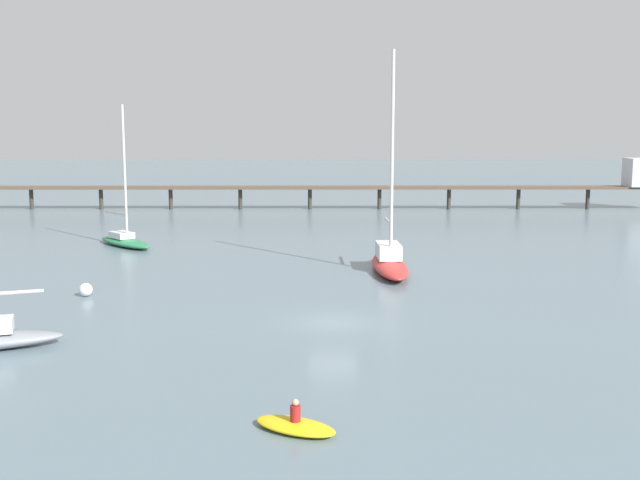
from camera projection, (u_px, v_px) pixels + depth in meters
ground_plane at (333, 322)px, 39.87m from camera, size 400.00×400.00×0.00m
pier at (416, 183)px, 94.38m from camera, size 89.76×5.91×6.40m
sailboat_red at (389, 259)px, 53.74m from camera, size 2.39×9.80×15.50m
sailboat_green at (125, 238)px, 65.43m from camera, size 6.63×7.35×12.16m
dinghy_yellow at (295, 425)px, 25.62m from camera, size 3.30×2.72×1.14m
mooring_buoy_mid at (86, 290)px, 45.97m from camera, size 0.82×0.82×0.82m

